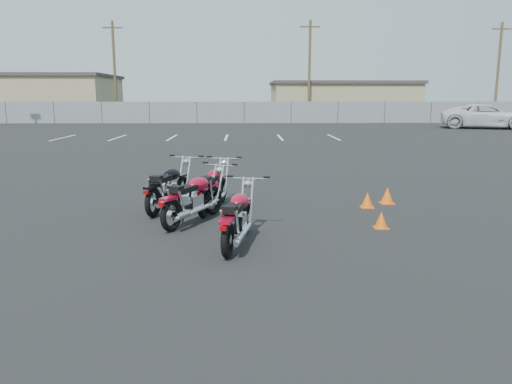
{
  "coord_description": "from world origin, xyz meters",
  "views": [
    {
      "loc": [
        0.0,
        -7.8,
        2.27
      ],
      "look_at": [
        0.2,
        0.6,
        0.65
      ],
      "focal_mm": 35.0,
      "sensor_mm": 36.0,
      "label": 1
    }
  ],
  "objects_px": {
    "motorcycle_front_red": "(213,188)",
    "white_van": "(487,109)",
    "motorcycle_third_red": "(194,198)",
    "motorcycle_second_black": "(169,187)",
    "motorcycle_rear_red": "(238,218)"
  },
  "relations": [
    {
      "from": "motorcycle_second_black",
      "to": "motorcycle_third_red",
      "type": "xyz_separation_m",
      "value": [
        0.61,
        -1.08,
        -0.01
      ]
    },
    {
      "from": "motorcycle_front_red",
      "to": "motorcycle_third_red",
      "type": "height_order",
      "value": "motorcycle_third_red"
    },
    {
      "from": "white_van",
      "to": "motorcycle_front_red",
      "type": "bearing_deg",
      "value": 163.98
    },
    {
      "from": "motorcycle_front_red",
      "to": "motorcycle_rear_red",
      "type": "distance_m",
      "value": 2.47
    },
    {
      "from": "motorcycle_third_red",
      "to": "motorcycle_front_red",
      "type": "bearing_deg",
      "value": 73.92
    },
    {
      "from": "motorcycle_front_red",
      "to": "motorcycle_third_red",
      "type": "relative_size",
      "value": 1.04
    },
    {
      "from": "motorcycle_rear_red",
      "to": "white_van",
      "type": "xyz_separation_m",
      "value": [
        17.28,
        27.8,
        0.93
      ]
    },
    {
      "from": "motorcycle_front_red",
      "to": "motorcycle_rear_red",
      "type": "relative_size",
      "value": 1.04
    },
    {
      "from": "white_van",
      "to": "motorcycle_third_red",
      "type": "bearing_deg",
      "value": 164.59
    },
    {
      "from": "motorcycle_second_black",
      "to": "white_van",
      "type": "xyz_separation_m",
      "value": [
        18.7,
        25.31,
        0.9
      ]
    },
    {
      "from": "motorcycle_front_red",
      "to": "white_van",
      "type": "bearing_deg",
      "value": 54.96
    },
    {
      "from": "motorcycle_front_red",
      "to": "motorcycle_second_black",
      "type": "xyz_separation_m",
      "value": [
        -0.9,
        0.07,
        0.01
      ]
    },
    {
      "from": "motorcycle_front_red",
      "to": "white_van",
      "type": "relative_size",
      "value": 0.28
    },
    {
      "from": "motorcycle_second_black",
      "to": "motorcycle_rear_red",
      "type": "xyz_separation_m",
      "value": [
        1.42,
        -2.49,
        -0.03
      ]
    },
    {
      "from": "motorcycle_front_red",
      "to": "motorcycle_third_red",
      "type": "xyz_separation_m",
      "value": [
        -0.29,
        -1.01,
        0.0
      ]
    }
  ]
}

